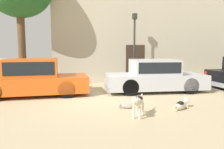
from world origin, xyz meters
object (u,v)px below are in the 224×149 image
at_px(stray_dog_spotted, 138,102).
at_px(stray_cat, 126,106).
at_px(stray_dog_tan, 182,104).
at_px(street_lamp, 134,39).
at_px(parked_sedan_nearest, 33,78).
at_px(parked_sedan_second, 154,76).

xyz_separation_m(stray_dog_spotted, stray_cat, (-0.08, 0.92, -0.37)).
xyz_separation_m(stray_dog_spotted, stray_dog_tan, (1.57, 0.48, -0.29)).
relative_size(stray_dog_tan, street_lamp, 0.22).
relative_size(parked_sedan_nearest, stray_cat, 7.39).
relative_size(stray_cat, street_lamp, 0.16).
bearing_deg(stray_dog_spotted, parked_sedan_second, -178.24).
distance_m(parked_sedan_nearest, parked_sedan_second, 5.13).
bearing_deg(stray_cat, stray_dog_spotted, 110.69).
xyz_separation_m(parked_sedan_nearest, stray_cat, (3.15, -2.61, -0.65)).
height_order(parked_sedan_nearest, street_lamp, street_lamp).
height_order(parked_sedan_second, stray_cat, parked_sedan_second).
bearing_deg(street_lamp, parked_sedan_nearest, -158.40).
relative_size(parked_sedan_second, street_lamp, 1.22).
height_order(parked_sedan_second, street_lamp, street_lamp).
bearing_deg(stray_dog_tan, stray_cat, 132.95).
bearing_deg(parked_sedan_nearest, parked_sedan_second, -2.45).
xyz_separation_m(parked_sedan_nearest, stray_dog_spotted, (3.23, -3.53, -0.29)).
relative_size(parked_sedan_second, stray_cat, 7.47).
height_order(parked_sedan_nearest, parked_sedan_second, parked_sedan_nearest).
distance_m(parked_sedan_second, stray_dog_tan, 3.01).
relative_size(parked_sedan_nearest, parked_sedan_second, 0.99).
distance_m(stray_dog_tan, stray_cat, 1.71).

